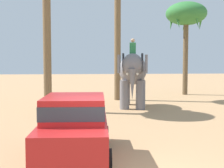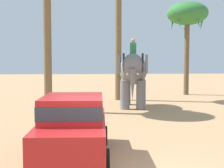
% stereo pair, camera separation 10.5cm
% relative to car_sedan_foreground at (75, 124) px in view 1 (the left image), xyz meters
% --- Properties ---
extents(car_sedan_foreground, '(2.05, 4.19, 1.70)m').
position_rel_car_sedan_foreground_xyz_m(car_sedan_foreground, '(0.00, 0.00, 0.00)').
color(car_sedan_foreground, red).
rests_on(car_sedan_foreground, ground).
extents(elephant_with_mahout, '(2.17, 4.00, 3.88)m').
position_rel_car_sedan_foreground_xyz_m(elephant_with_mahout, '(3.11, 9.10, 1.06)').
color(elephant_with_mahout, slate).
rests_on(elephant_with_mahout, ground).
extents(palm_tree_behind_elephant, '(3.20, 3.20, 7.31)m').
position_rel_car_sedan_foreground_xyz_m(palm_tree_behind_elephant, '(8.45, 15.65, 5.29)').
color(palm_tree_behind_elephant, brown).
rests_on(palm_tree_behind_elephant, ground).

